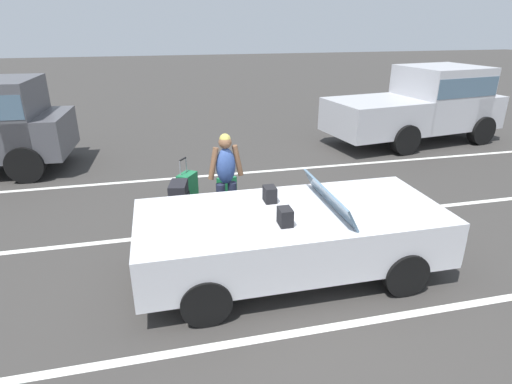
% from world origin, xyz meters
% --- Properties ---
extents(ground_plane, '(80.00, 80.00, 0.00)m').
position_xyz_m(ground_plane, '(0.00, 0.00, 0.00)').
color(ground_plane, '#383533').
extents(lot_line_near, '(18.00, 0.12, 0.01)m').
position_xyz_m(lot_line_near, '(0.00, -1.23, 0.00)').
color(lot_line_near, silver).
rests_on(lot_line_near, ground_plane).
extents(lot_line_mid, '(18.00, 0.12, 0.01)m').
position_xyz_m(lot_line_mid, '(0.00, 1.47, 0.00)').
color(lot_line_mid, silver).
rests_on(lot_line_mid, ground_plane).
extents(lot_line_far, '(18.00, 0.12, 0.01)m').
position_xyz_m(lot_line_far, '(0.00, 4.17, 0.00)').
color(lot_line_far, silver).
rests_on(lot_line_far, ground_plane).
extents(convertible_car, '(4.15, 1.85, 1.24)m').
position_xyz_m(convertible_car, '(0.21, -0.00, 0.59)').
color(convertible_car, silver).
rests_on(convertible_car, ground_plane).
extents(suitcase_large_black, '(0.38, 0.53, 0.74)m').
position_xyz_m(suitcase_large_black, '(-1.39, 1.91, 0.37)').
color(suitcase_large_black, black).
rests_on(suitcase_large_black, ground_plane).
extents(suitcase_medium_bright, '(0.42, 0.47, 0.91)m').
position_xyz_m(suitcase_medium_bright, '(-1.19, 2.68, 0.31)').
color(suitcase_medium_bright, '#19723F').
rests_on(suitcase_medium_bright, ground_plane).
extents(suitcase_small_carryon, '(0.39, 0.34, 0.50)m').
position_xyz_m(suitcase_small_carryon, '(-0.45, 2.64, 0.25)').
color(suitcase_small_carryon, '#19723F').
rests_on(suitcase_small_carryon, ground_plane).
extents(traveler_person, '(0.61, 0.27, 1.65)m').
position_xyz_m(traveler_person, '(-0.63, 1.51, 0.93)').
color(traveler_person, '#1E2338').
rests_on(traveler_person, ground_plane).
extents(parked_pickup_truck_far, '(5.23, 2.65, 2.10)m').
position_xyz_m(parked_pickup_truck_far, '(5.82, 5.73, 1.11)').
color(parked_pickup_truck_far, '#B2B2B7').
rests_on(parked_pickup_truck_far, ground_plane).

